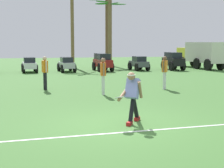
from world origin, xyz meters
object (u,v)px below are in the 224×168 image
object	(u,v)px
teammate_near_sideline	(103,73)
box_truck	(200,54)
palm_tree_far_left	(72,17)
frisbee_thrower	(132,95)
parked_car_slot_f	(173,61)
palm_tree_right_of_centre	(110,29)
parked_car_slot_c	(66,64)
teammate_midfield	(45,70)
parked_car_slot_d	(103,62)
parked_car_slot_e	(139,63)
teammate_deep	(165,69)
palm_tree_left_of_centre	(107,24)
frisbee_in_flight	(119,98)
parked_car_slot_b	(29,65)

from	to	relation	value
teammate_near_sideline	box_truck	bearing A→B (deg)	49.62
palm_tree_far_left	frisbee_thrower	bearing A→B (deg)	-91.53
parked_car_slot_f	box_truck	distance (m)	3.01
parked_car_slot_f	palm_tree_right_of_centre	size ratio (longest dim) A/B	0.39
parked_car_slot_c	palm_tree_far_left	bearing A→B (deg)	78.27
teammate_midfield	parked_car_slot_c	world-z (taller)	teammate_midfield
parked_car_slot_d	parked_car_slot_e	size ratio (longest dim) A/B	1.09
parked_car_slot_e	box_truck	distance (m)	5.67
teammate_deep	parked_car_slot_c	size ratio (longest dim) A/B	0.68
parked_car_slot_e	parked_car_slot_d	bearing A→B (deg)	-179.89
parked_car_slot_e	palm_tree_left_of_centre	size ratio (longest dim) A/B	0.34
frisbee_in_flight	palm_tree_left_of_centre	distance (m)	24.60
frisbee_thrower	palm_tree_left_of_centre	world-z (taller)	palm_tree_left_of_centre
frisbee_in_flight	teammate_midfield	world-z (taller)	teammate_midfield
frisbee_in_flight	parked_car_slot_b	bearing A→B (deg)	98.65
parked_car_slot_b	palm_tree_far_left	world-z (taller)	palm_tree_far_left
palm_tree_left_of_centre	teammate_deep	bearing A→B (deg)	-92.68
teammate_near_sideline	parked_car_slot_c	distance (m)	11.68
parked_car_slot_c	palm_tree_right_of_centre	size ratio (longest dim) A/B	0.37
parked_car_slot_b	teammate_deep	bearing A→B (deg)	-59.27
box_truck	teammate_midfield	bearing A→B (deg)	-141.12
teammate_near_sideline	palm_tree_right_of_centre	distance (m)	18.20
parked_car_slot_e	box_truck	size ratio (longest dim) A/B	0.38
teammate_near_sideline	palm_tree_left_of_centre	world-z (taller)	palm_tree_left_of_centre
teammate_near_sideline	parked_car_slot_d	bearing A→B (deg)	79.31
frisbee_in_flight	palm_tree_right_of_centre	distance (m)	23.65
frisbee_in_flight	palm_tree_far_left	distance (m)	21.90
teammate_deep	box_truck	bearing A→B (deg)	56.71
parked_car_slot_c	palm_tree_right_of_centre	xyz separation A→B (m)	(4.57, 5.91, 2.86)
parked_car_slot_b	parked_car_slot_c	xyz separation A→B (m)	(2.71, -0.19, 0.00)
parked_car_slot_b	frisbee_in_flight	bearing A→B (deg)	-81.35
parked_car_slot_b	parked_car_slot_e	size ratio (longest dim) A/B	1.00
teammate_deep	frisbee_thrower	bearing A→B (deg)	-117.99
teammate_midfield	teammate_deep	size ratio (longest dim) A/B	1.00
frisbee_thrower	parked_car_slot_c	size ratio (longest dim) A/B	0.62
frisbee_thrower	teammate_deep	distance (m)	7.13
parked_car_slot_b	teammate_near_sideline	bearing A→B (deg)	-74.66
teammate_midfield	parked_car_slot_b	world-z (taller)	teammate_midfield
palm_tree_far_left	teammate_deep	bearing A→B (deg)	-79.54
parked_car_slot_e	palm_tree_far_left	size ratio (longest dim) A/B	0.32
parked_car_slot_f	palm_tree_right_of_centre	distance (m)	7.62
frisbee_thrower	parked_car_slot_e	bearing A→B (deg)	72.64
frisbee_thrower	palm_tree_far_left	distance (m)	21.63
frisbee_thrower	frisbee_in_flight	world-z (taller)	frisbee_thrower
box_truck	palm_tree_right_of_centre	size ratio (longest dim) A/B	0.97
teammate_midfield	parked_car_slot_e	distance (m)	12.32
parked_car_slot_e	palm_tree_far_left	world-z (taller)	palm_tree_far_left
frisbee_in_flight	parked_car_slot_c	world-z (taller)	parked_car_slot_c
teammate_midfield	box_truck	distance (m)	16.79
teammate_midfield	teammate_deep	world-z (taller)	same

